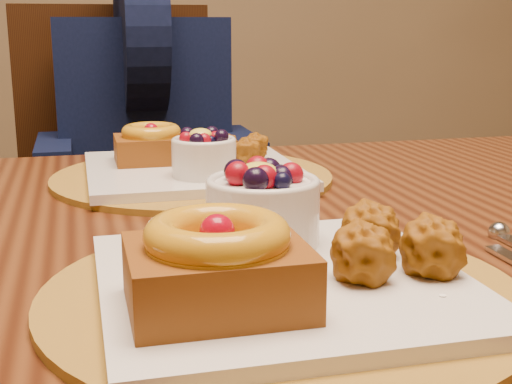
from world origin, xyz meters
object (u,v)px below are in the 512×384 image
dining_table (226,291)px  chair_far (128,194)px  place_setting_near (276,261)px  place_setting_far (191,165)px  diner (142,95)px

dining_table → chair_far: chair_far is taller
place_setting_near → chair_far: size_ratio=0.38×
place_setting_far → dining_table: bearing=-89.4°
dining_table → place_setting_near: bearing=-91.0°
dining_table → diner: (-0.00, 0.90, 0.13)m
place_setting_near → place_setting_far: (0.00, 0.43, -0.01)m
chair_far → diner: 0.26m
diner → dining_table: bearing=-70.0°
dining_table → place_setting_far: size_ratio=4.21×
place_setting_near → diner: bearing=90.0°
dining_table → diner: 0.91m
dining_table → chair_far: size_ratio=1.59×
chair_far → diner: bearing=-71.4°
dining_table → place_setting_far: 0.24m
dining_table → place_setting_far: bearing=90.6°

